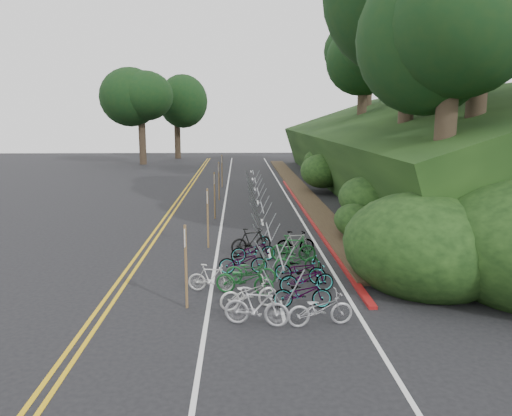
# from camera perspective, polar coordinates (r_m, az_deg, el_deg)

# --- Properties ---
(ground) EXTENTS (120.00, 120.00, 0.00)m
(ground) POSITION_cam_1_polar(r_m,az_deg,el_deg) (16.33, -8.66, -9.07)
(ground) COLOR black
(ground) RESTS_ON ground
(road_markings) EXTENTS (7.47, 80.00, 0.01)m
(road_markings) POSITION_cam_1_polar(r_m,az_deg,el_deg) (25.98, -4.74, -1.61)
(road_markings) COLOR gold
(road_markings) RESTS_ON ground
(red_curb) EXTENTS (0.25, 28.00, 0.10)m
(red_curb) POSITION_cam_1_polar(r_m,az_deg,el_deg) (28.07, 5.84, -0.63)
(red_curb) COLOR maroon
(red_curb) RESTS_ON ground
(embankment) EXTENTS (14.30, 48.14, 9.11)m
(embankment) POSITION_cam_1_polar(r_m,az_deg,el_deg) (36.17, 15.91, 5.54)
(embankment) COLOR black
(embankment) RESTS_ON ground
(tree_cluster) EXTENTS (32.08, 53.73, 17.72)m
(tree_cluster) POSITION_cam_1_polar(r_m,az_deg,el_deg) (38.55, 10.35, 18.73)
(tree_cluster) COLOR #2D2319
(tree_cluster) RESTS_ON ground
(bike_rack_front) EXTENTS (1.19, 2.71, 1.26)m
(bike_rack_front) POSITION_cam_1_polar(r_m,az_deg,el_deg) (15.23, 2.76, -6.84)
(bike_rack_front) COLOR gray
(bike_rack_front) RESTS_ON ground
(bike_racks_rest) EXTENTS (1.14, 23.00, 1.17)m
(bike_racks_rest) POSITION_cam_1_polar(r_m,az_deg,el_deg) (28.67, 0.24, 1.29)
(bike_racks_rest) COLOR gray
(bike_racks_rest) RESTS_ON ground
(signpost_near) EXTENTS (0.08, 0.40, 2.44)m
(signpost_near) POSITION_cam_1_polar(r_m,az_deg,el_deg) (14.29, -8.03, -6.01)
(signpost_near) COLOR brown
(signpost_near) RESTS_ON ground
(signposts_rest) EXTENTS (0.08, 18.40, 2.50)m
(signposts_rest) POSITION_cam_1_polar(r_m,az_deg,el_deg) (29.58, -4.49, 2.67)
(signposts_rest) COLOR brown
(signposts_rest) RESTS_ON ground
(bike_front) EXTENTS (0.63, 1.52, 0.89)m
(bike_front) POSITION_cam_1_polar(r_m,az_deg,el_deg) (15.81, -5.15, -7.96)
(bike_front) COLOR beige
(bike_front) RESTS_ON ground
(bike_valet) EXTENTS (2.99, 8.88, 1.05)m
(bike_valet) POSITION_cam_1_polar(r_m,az_deg,el_deg) (16.45, 2.14, -7.08)
(bike_valet) COLOR #9E9EA3
(bike_valet) RESTS_ON ground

